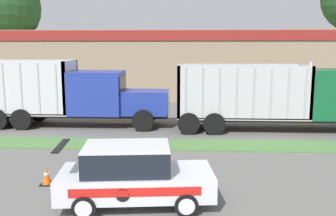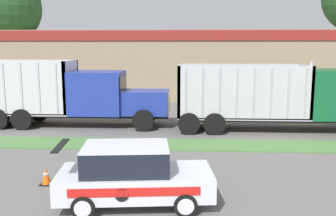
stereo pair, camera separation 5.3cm
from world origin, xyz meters
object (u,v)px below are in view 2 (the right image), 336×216
Objects in this scene: traffic_cone at (46,176)px; dump_truck_trail at (307,99)px; rally_car at (132,175)px; dump_truck_far_right at (81,97)px.

dump_truck_trail is at bearing 38.21° from traffic_cone.
rally_car is 3.36m from traffic_cone.
dump_truck_far_right is at bearing 98.91° from traffic_cone.
dump_truck_far_right reaches higher than traffic_cone.
dump_truck_trail is 12.22m from dump_truck_far_right.
dump_truck_trail reaches higher than rally_car.
rally_car is at bearing -128.27° from dump_truck_trail.
dump_truck_far_right is at bearing 113.13° from rally_car.
dump_truck_far_right is 9.23m from traffic_cone.
dump_truck_trail reaches higher than dump_truck_far_right.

